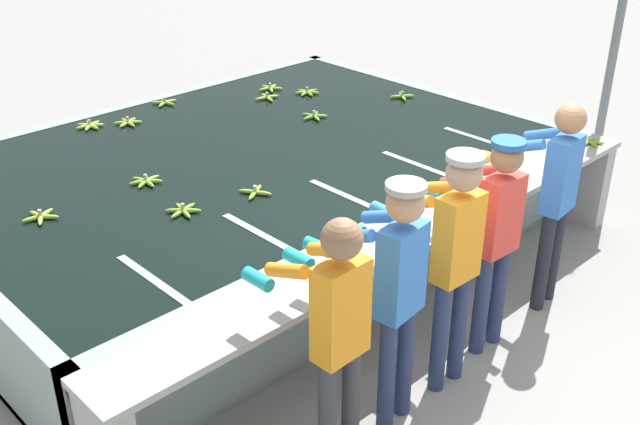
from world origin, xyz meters
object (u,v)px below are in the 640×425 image
at_px(banana_bunch_floating_9, 146,181).
at_px(banana_bunch_ledge_0, 466,201).
at_px(banana_bunch_floating_0, 270,88).
at_px(banana_bunch_floating_6, 314,116).
at_px(banana_bunch_floating_3, 402,96).
at_px(banana_bunch_floating_5, 128,122).
at_px(support_post_right, 616,37).
at_px(banana_bunch_ledge_1, 562,156).
at_px(banana_bunch_floating_10, 41,216).
at_px(banana_bunch_floating_2, 267,97).
at_px(worker_2, 453,249).
at_px(banana_bunch_floating_8, 165,102).
at_px(banana_bunch_floating_11, 90,125).
at_px(banana_bunch_floating_4, 307,92).
at_px(banana_bunch_floating_1, 255,192).
at_px(worker_4, 555,188).
at_px(knife_0, 358,264).
at_px(worker_1, 396,283).
at_px(banana_bunch_floating_7, 183,210).
at_px(worker_0, 336,326).
at_px(worker_3, 494,226).

xyz_separation_m(banana_bunch_floating_9, banana_bunch_ledge_0, (1.59, -2.06, 0.00)).
bearing_deg(banana_bunch_floating_0, banana_bunch_floating_6, -105.44).
bearing_deg(banana_bunch_floating_3, banana_bunch_floating_5, 152.51).
bearing_deg(banana_bunch_floating_6, support_post_right, -36.43).
distance_m(banana_bunch_floating_6, banana_bunch_ledge_1, 2.44).
bearing_deg(banana_bunch_floating_9, banana_bunch_floating_10, -179.32).
relative_size(banana_bunch_floating_0, banana_bunch_floating_2, 0.99).
bearing_deg(worker_2, banana_bunch_floating_5, 90.71).
distance_m(worker_2, banana_bunch_ledge_0, 1.08).
bearing_deg(banana_bunch_floating_5, worker_2, -89.29).
relative_size(banana_bunch_floating_8, banana_bunch_floating_11, 0.99).
bearing_deg(banana_bunch_ledge_1, banana_bunch_floating_2, 104.86).
relative_size(banana_bunch_floating_4, banana_bunch_floating_6, 1.01).
bearing_deg(banana_bunch_floating_1, banana_bunch_ledge_1, -28.40).
relative_size(banana_bunch_floating_3, banana_bunch_floating_8, 0.90).
height_order(worker_4, banana_bunch_ledge_0, worker_4).
xyz_separation_m(banana_bunch_floating_6, support_post_right, (2.50, -1.84, 0.71)).
height_order(worker_4, banana_bunch_floating_4, worker_4).
distance_m(knife_0, support_post_right, 4.35).
bearing_deg(banana_bunch_floating_9, banana_bunch_ledge_1, -35.59).
height_order(worker_1, banana_bunch_floating_2, worker_1).
xyz_separation_m(banana_bunch_floating_4, banana_bunch_floating_11, (-2.26, 0.70, 0.00)).
bearing_deg(worker_1, banana_bunch_floating_7, 96.04).
bearing_deg(support_post_right, banana_bunch_floating_5, 142.95).
xyz_separation_m(banana_bunch_floating_3, knife_0, (-2.90, -2.10, -0.01)).
bearing_deg(worker_2, banana_bunch_floating_4, 61.06).
distance_m(banana_bunch_floating_0, banana_bunch_floating_4, 0.44).
relative_size(worker_4, support_post_right, 0.53).
distance_m(banana_bunch_floating_2, banana_bunch_floating_10, 3.20).
relative_size(banana_bunch_floating_7, banana_bunch_floating_9, 1.00).
bearing_deg(banana_bunch_ledge_0, worker_2, -148.71).
xyz_separation_m(worker_1, worker_2, (0.55, -0.00, 0.01)).
height_order(worker_0, banana_bunch_floating_2, worker_0).
bearing_deg(banana_bunch_floating_5, support_post_right, -37.05).
bearing_deg(banana_bunch_floating_1, banana_bunch_floating_7, 167.95).
distance_m(banana_bunch_floating_8, banana_bunch_ledge_1, 4.08).
distance_m(worker_1, worker_3, 1.11).
relative_size(worker_2, support_post_right, 0.54).
relative_size(worker_2, banana_bunch_ledge_1, 6.19).
height_order(banana_bunch_floating_8, banana_bunch_ledge_0, banana_bunch_ledge_0).
bearing_deg(banana_bunch_floating_11, worker_0, -100.05).
xyz_separation_m(worker_3, banana_bunch_floating_5, (-0.60, 3.89, -0.11)).
relative_size(worker_0, banana_bunch_floating_4, 6.07).
xyz_separation_m(worker_0, banana_bunch_ledge_1, (3.37, 0.55, -0.13)).
height_order(worker_3, banana_bunch_floating_1, worker_3).
bearing_deg(banana_bunch_floating_7, banana_bunch_floating_5, 70.30).
relative_size(banana_bunch_floating_5, banana_bunch_floating_8, 1.02).
xyz_separation_m(worker_1, banana_bunch_floating_5, (0.51, 3.94, -0.15)).
relative_size(banana_bunch_floating_5, banana_bunch_floating_6, 1.02).
height_order(banana_bunch_floating_4, banana_bunch_ledge_0, banana_bunch_ledge_0).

